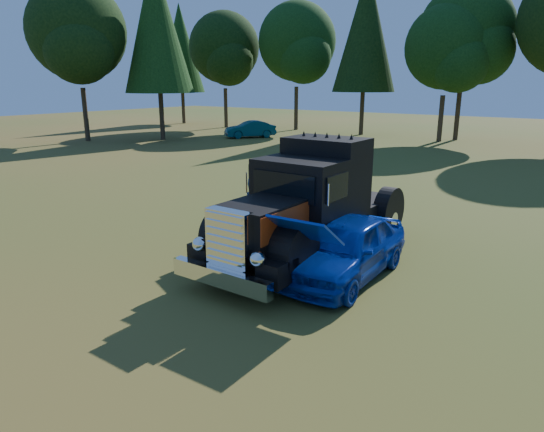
{
  "coord_description": "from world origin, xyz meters",
  "views": [
    {
      "loc": [
        7.42,
        -8.08,
        4.39
      ],
      "look_at": [
        1.0,
        0.82,
        1.34
      ],
      "focal_mm": 32.0,
      "sensor_mm": 36.0,
      "label": 1
    }
  ],
  "objects_px": {
    "spectator_near": "(255,212)",
    "spectator_far": "(264,210)",
    "hotrod_coupe": "(346,248)",
    "distant_teal_car": "(250,129)",
    "diamond_t_truck": "(307,209)"
  },
  "relations": [
    {
      "from": "hotrod_coupe",
      "to": "distant_teal_car",
      "type": "height_order",
      "value": "hotrod_coupe"
    },
    {
      "from": "diamond_t_truck",
      "to": "spectator_near",
      "type": "height_order",
      "value": "diamond_t_truck"
    },
    {
      "from": "spectator_near",
      "to": "spectator_far",
      "type": "bearing_deg",
      "value": 18.22
    },
    {
      "from": "hotrod_coupe",
      "to": "spectator_far",
      "type": "height_order",
      "value": "spectator_far"
    },
    {
      "from": "distant_teal_car",
      "to": "spectator_far",
      "type": "bearing_deg",
      "value": -14.36
    },
    {
      "from": "diamond_t_truck",
      "to": "spectator_far",
      "type": "relative_size",
      "value": 3.77
    },
    {
      "from": "hotrod_coupe",
      "to": "spectator_far",
      "type": "bearing_deg",
      "value": 163.22
    },
    {
      "from": "hotrod_coupe",
      "to": "distant_teal_car",
      "type": "relative_size",
      "value": 1.05
    },
    {
      "from": "spectator_near",
      "to": "spectator_far",
      "type": "distance_m",
      "value": 0.4
    },
    {
      "from": "spectator_far",
      "to": "spectator_near",
      "type": "bearing_deg",
      "value": -126.69
    },
    {
      "from": "diamond_t_truck",
      "to": "spectator_far",
      "type": "xyz_separation_m",
      "value": [
        -1.59,
        0.29,
        -0.33
      ]
    },
    {
      "from": "diamond_t_truck",
      "to": "spectator_far",
      "type": "distance_m",
      "value": 1.65
    },
    {
      "from": "spectator_near",
      "to": "spectator_far",
      "type": "height_order",
      "value": "spectator_near"
    },
    {
      "from": "diamond_t_truck",
      "to": "hotrod_coupe",
      "type": "height_order",
      "value": "diamond_t_truck"
    },
    {
      "from": "diamond_t_truck",
      "to": "spectator_near",
      "type": "relative_size",
      "value": 3.7
    }
  ]
}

